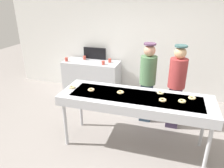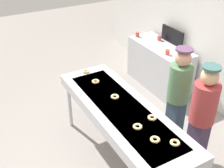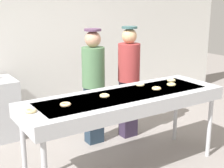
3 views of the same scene
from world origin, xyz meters
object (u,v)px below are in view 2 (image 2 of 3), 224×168
at_px(plain_donut_3, 138,127).
at_px(paper_cup_3, 167,52).
at_px(prep_counter, 159,66).
at_px(plain_donut_0, 152,118).
at_px(plain_donut_6, 155,140).
at_px(menu_display, 172,36).
at_px(paper_cup_2, 159,38).
at_px(plain_donut_2, 115,97).
at_px(worker_assistant, 202,117).
at_px(plain_donut_1, 96,81).
at_px(plain_donut_5, 86,71).
at_px(paper_cup_1, 137,34).
at_px(fryer_conveyor, 122,113).
at_px(paper_cup_0, 180,51).
at_px(plain_donut_4, 175,143).
at_px(worker_baker, 178,95).

distance_m(plain_donut_3, paper_cup_3, 2.34).
bearing_deg(prep_counter, plain_donut_0, -40.54).
xyz_separation_m(plain_donut_6, menu_display, (-2.25, 2.11, 0.07)).
bearing_deg(plain_donut_0, paper_cup_2, 140.61).
xyz_separation_m(plain_donut_2, worker_assistant, (0.90, 0.78, -0.04)).
distance_m(plain_donut_1, plain_donut_2, 0.51).
height_order(plain_donut_3, worker_assistant, worker_assistant).
relative_size(paper_cup_3, menu_display, 0.15).
bearing_deg(plain_donut_5, paper_cup_3, 89.61).
bearing_deg(plain_donut_1, plain_donut_0, 10.77).
height_order(plain_donut_5, paper_cup_1, plain_donut_5).
distance_m(plain_donut_5, paper_cup_1, 1.98).
relative_size(plain_donut_3, prep_counter, 0.08).
height_order(fryer_conveyor, paper_cup_0, paper_cup_0).
bearing_deg(plain_donut_3, worker_assistant, 77.00).
relative_size(plain_donut_4, paper_cup_1, 1.21).
bearing_deg(fryer_conveyor, plain_donut_3, -5.93).
relative_size(plain_donut_2, plain_donut_5, 1.00).
relative_size(plain_donut_2, paper_cup_2, 1.21).
relative_size(plain_donut_4, worker_baker, 0.07).
relative_size(plain_donut_1, paper_cup_3, 1.21).
bearing_deg(paper_cup_2, menu_display, 26.06).
bearing_deg(plain_donut_2, plain_donut_0, 15.03).
bearing_deg(fryer_conveyor, prep_counter, 129.51).
bearing_deg(paper_cup_2, plain_donut_6, -38.45).
distance_m(plain_donut_2, paper_cup_3, 1.86).
distance_m(plain_donut_0, plain_donut_2, 0.67).
relative_size(fryer_conveyor, plain_donut_4, 21.53).
bearing_deg(prep_counter, paper_cup_3, -21.83).
xyz_separation_m(worker_baker, paper_cup_0, (-1.12, 1.02, 0.01)).
relative_size(plain_donut_2, paper_cup_1, 1.21).
bearing_deg(prep_counter, plain_donut_5, -78.47).
relative_size(plain_donut_0, plain_donut_5, 1.00).
height_order(plain_donut_5, worker_baker, worker_baker).
height_order(prep_counter, paper_cup_0, paper_cup_0).
relative_size(plain_donut_4, worker_assistant, 0.07).
relative_size(plain_donut_3, paper_cup_0, 1.21).
bearing_deg(menu_display, paper_cup_0, -21.14).
relative_size(fryer_conveyor, plain_donut_3, 21.53).
xyz_separation_m(plain_donut_4, paper_cup_1, (-3.05, 1.54, -0.04)).
distance_m(plain_donut_1, worker_baker, 1.25).
xyz_separation_m(plain_donut_2, plain_donut_5, (-0.88, -0.04, 0.00)).
height_order(worker_baker, menu_display, worker_baker).
height_order(plain_donut_0, menu_display, menu_display).
bearing_deg(worker_assistant, plain_donut_5, 36.31).
xyz_separation_m(plain_donut_4, paper_cup_0, (-1.92, 1.76, -0.04)).
relative_size(plain_donut_0, prep_counter, 0.08).
height_order(plain_donut_6, paper_cup_1, plain_donut_6).
xyz_separation_m(worker_baker, paper_cup_1, (-2.25, 0.80, 0.01)).
height_order(plain_donut_1, paper_cup_1, plain_donut_1).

